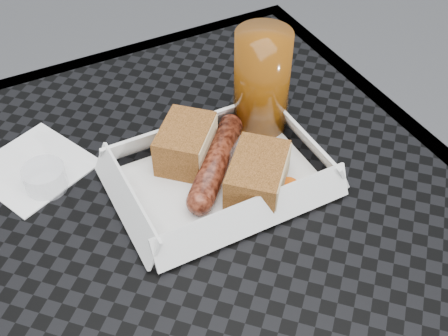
{
  "coord_description": "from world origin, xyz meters",
  "views": [
    {
      "loc": [
        -0.1,
        -0.35,
        1.23
      ],
      "look_at": [
        0.11,
        0.06,
        0.78
      ],
      "focal_mm": 45.0,
      "sensor_mm": 36.0,
      "label": 1
    }
  ],
  "objects_px": {
    "bratwurst": "(216,161)",
    "drink_glass": "(262,83)",
    "food_tray": "(220,179)",
    "patio_table": "(160,295)"
  },
  "relations": [
    {
      "from": "patio_table",
      "to": "drink_glass",
      "type": "distance_m",
      "value": 0.29
    },
    {
      "from": "bratwurst",
      "to": "drink_glass",
      "type": "distance_m",
      "value": 0.12
    },
    {
      "from": "food_tray",
      "to": "drink_glass",
      "type": "xyz_separation_m",
      "value": [
        0.09,
        0.07,
        0.07
      ]
    },
    {
      "from": "food_tray",
      "to": "drink_glass",
      "type": "distance_m",
      "value": 0.13
    },
    {
      "from": "patio_table",
      "to": "drink_glass",
      "type": "height_order",
      "value": "drink_glass"
    },
    {
      "from": "food_tray",
      "to": "bratwurst",
      "type": "relative_size",
      "value": 1.69
    },
    {
      "from": "drink_glass",
      "to": "patio_table",
      "type": "bearing_deg",
      "value": -147.27
    },
    {
      "from": "patio_table",
      "to": "bratwurst",
      "type": "bearing_deg",
      "value": 34.72
    },
    {
      "from": "patio_table",
      "to": "food_tray",
      "type": "distance_m",
      "value": 0.15
    },
    {
      "from": "food_tray",
      "to": "patio_table",
      "type": "bearing_deg",
      "value": -149.7
    }
  ]
}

